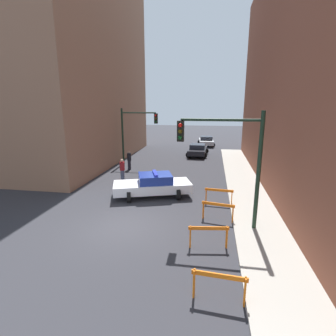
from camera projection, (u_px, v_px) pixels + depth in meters
name	position (u px, v px, depth m)	size (l,w,h in m)	color
ground_plane	(124.00, 227.00, 12.18)	(120.00, 120.00, 0.00)	#2D2D33
sidewalk_right	(263.00, 237.00, 11.15)	(2.40, 44.00, 0.12)	#9E998E
building_corner_left	(49.00, 60.00, 25.22)	(14.00, 20.00, 19.43)	#93664C
traffic_light_near	(232.00, 153.00, 11.25)	(3.64, 0.35, 5.20)	black
traffic_light_far	(134.00, 128.00, 24.10)	(3.44, 0.35, 5.20)	black
police_car	(153.00, 185.00, 16.12)	(5.05, 3.26, 1.52)	white
parked_car_near	(198.00, 150.00, 28.83)	(2.38, 4.36, 1.31)	black
parked_car_mid	(206.00, 141.00, 35.76)	(2.48, 4.42, 1.31)	silver
pedestrian_crossing	(122.00, 170.00, 19.30)	(0.50, 0.50, 1.66)	#474C66
pedestrian_corner	(129.00, 160.00, 22.70)	(0.41, 0.41, 1.66)	black
barrier_front	(219.00, 282.00, 7.47)	(1.60, 0.29, 0.90)	orange
barrier_mid	(209.00, 233.00, 10.32)	(1.59, 0.37, 0.90)	orange
barrier_back	(218.00, 209.00, 12.75)	(1.58, 0.44, 0.90)	orange
barrier_corner	(219.00, 194.00, 14.85)	(1.60, 0.30, 0.90)	orange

